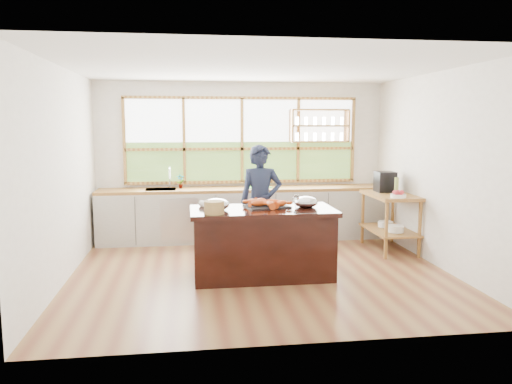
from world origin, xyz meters
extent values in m
plane|color=olive|center=(0.00, 0.00, 0.00)|extent=(5.00, 5.00, 0.00)
cube|color=white|center=(0.00, 2.25, 1.35)|extent=(5.00, 0.02, 2.70)
cube|color=white|center=(0.00, -2.25, 1.35)|extent=(5.00, 0.02, 2.70)
cube|color=white|center=(-2.50, 0.00, 1.35)|extent=(0.02, 4.50, 2.70)
cube|color=white|center=(2.50, 0.00, 1.35)|extent=(0.02, 4.50, 2.70)
cube|color=silver|center=(0.00, 0.00, 2.70)|extent=(5.00, 4.50, 0.02)
cube|color=tan|center=(0.00, 2.22, 1.70)|extent=(4.05, 0.06, 1.50)
cube|color=white|center=(0.00, 2.24, 2.05)|extent=(3.98, 0.01, 0.75)
cube|color=#2E531D|center=(0.00, 2.24, 1.32)|extent=(3.98, 0.01, 0.70)
cube|color=tan|center=(1.35, 2.11, 2.23)|extent=(1.00, 0.28, 0.03)
cube|color=tan|center=(1.35, 2.11, 1.95)|extent=(1.00, 0.28, 0.03)
cube|color=tan|center=(1.35, 2.11, 1.67)|extent=(1.00, 0.28, 0.03)
cube|color=tan|center=(0.85, 2.11, 1.95)|extent=(0.03, 0.28, 0.55)
cube|color=tan|center=(1.85, 2.11, 1.95)|extent=(0.03, 0.28, 0.55)
cube|color=beige|center=(0.00, 1.94, 0.42)|extent=(4.90, 0.62, 0.85)
cube|color=#B6B9BD|center=(-1.10, 1.62, 0.43)|extent=(0.60, 0.01, 0.72)
cube|color=#936225|center=(0.00, 1.94, 0.88)|extent=(4.90, 0.62, 0.05)
cube|color=#B6B9BD|center=(-1.40, 1.94, 0.82)|extent=(0.50, 0.42, 0.16)
cube|color=#936225|center=(2.45, 0.40, 0.45)|extent=(0.04, 0.04, 0.90)
cube|color=#936225|center=(2.45, 1.40, 0.45)|extent=(0.04, 0.04, 0.90)
cube|color=#936225|center=(1.93, 0.40, 0.45)|extent=(0.04, 0.04, 0.90)
cube|color=#936225|center=(1.93, 1.40, 0.45)|extent=(0.04, 0.04, 0.90)
cube|color=#936225|center=(2.19, 0.90, 0.32)|extent=(0.62, 1.10, 0.03)
cube|color=#936225|center=(2.19, 0.90, 0.88)|extent=(0.62, 1.10, 0.05)
cylinder|color=white|center=(2.19, 0.65, 0.39)|extent=(0.24, 0.24, 0.11)
cylinder|color=white|center=(2.19, 1.05, 0.38)|extent=(0.24, 0.24, 0.09)
cube|color=black|center=(0.00, -0.20, 0.42)|extent=(1.77, 0.82, 0.84)
cube|color=black|center=(0.00, -0.20, 0.87)|extent=(1.85, 0.90, 0.06)
imported|color=#192037|center=(0.09, 0.61, 0.84)|extent=(0.64, 0.44, 1.69)
imported|color=slate|center=(-1.07, 2.00, 1.02)|extent=(0.14, 0.11, 0.24)
cube|color=green|center=(0.26, 1.94, 0.91)|extent=(0.45, 0.38, 0.01)
cube|color=black|center=(2.19, 1.14, 1.06)|extent=(0.29, 0.31, 0.33)
cylinder|color=#96AB4E|center=(2.24, 0.80, 1.03)|extent=(0.09, 0.09, 0.27)
cylinder|color=white|center=(2.14, 0.50, 0.93)|extent=(0.23, 0.23, 0.05)
sphere|color=#B2232B|center=(2.19, 0.50, 0.97)|extent=(0.07, 0.07, 0.07)
sphere|color=#B2232B|center=(2.16, 0.55, 0.97)|extent=(0.07, 0.07, 0.07)
sphere|color=#B2232B|center=(2.10, 0.53, 0.97)|extent=(0.07, 0.07, 0.07)
sphere|color=#B2232B|center=(2.10, 0.47, 0.97)|extent=(0.07, 0.07, 0.07)
sphere|color=#B2232B|center=(2.16, 0.45, 0.97)|extent=(0.07, 0.07, 0.07)
cube|color=black|center=(0.08, -0.07, 0.91)|extent=(0.62, 0.50, 0.02)
ellipsoid|color=#D14313|center=(-0.04, -0.12, 0.96)|extent=(0.23, 0.15, 0.08)
ellipsoid|color=#D14313|center=(0.16, -0.05, 0.96)|extent=(0.23, 0.14, 0.08)
ellipsoid|color=#D14313|center=(0.26, -0.17, 0.96)|extent=(0.21, 0.21, 0.08)
ellipsoid|color=#D14313|center=(0.03, 0.05, 0.96)|extent=(0.18, 0.23, 0.08)
ellipsoid|color=#D14313|center=(0.10, -0.21, 0.96)|extent=(0.11, 0.22, 0.08)
ellipsoid|color=#D14313|center=(-0.08, 0.01, 0.96)|extent=(0.20, 0.22, 0.08)
ellipsoid|color=#B6B9BD|center=(-0.59, -0.21, 0.97)|extent=(0.33, 0.33, 0.16)
ellipsoid|color=#B6B9BD|center=(0.58, -0.15, 0.97)|extent=(0.32, 0.32, 0.15)
cylinder|color=silver|center=(0.37, -0.53, 0.90)|extent=(0.06, 0.06, 0.01)
cylinder|color=silver|center=(0.37, -0.53, 0.97)|extent=(0.01, 0.01, 0.13)
ellipsoid|color=silver|center=(0.37, -0.53, 1.07)|extent=(0.08, 0.08, 0.10)
cylinder|color=tan|center=(-0.64, -0.48, 0.98)|extent=(0.25, 0.25, 0.16)
cylinder|color=silver|center=(-0.71, -0.03, 0.94)|extent=(0.20, 0.31, 0.08)
camera|label=1|loc=(-0.94, -6.45, 1.98)|focal=35.00mm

